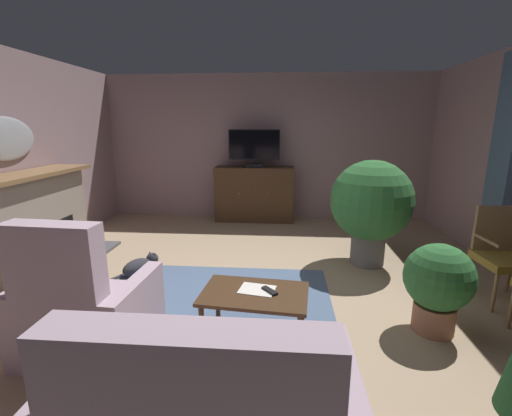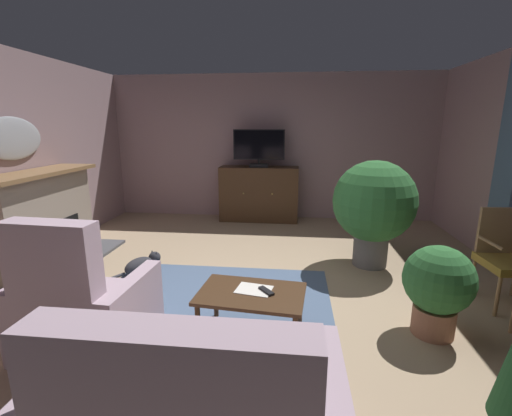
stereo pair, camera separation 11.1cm
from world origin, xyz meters
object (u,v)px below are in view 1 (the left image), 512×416
(armchair_near_window, at_px, (85,312))
(cat, at_px, (140,266))
(folded_newspaper, at_px, (257,290))
(potted_plant_small_fern_corner, at_px, (438,283))
(potted_plant_on_hearth_side, at_px, (371,204))
(tv_cabinet, at_px, (254,195))
(television, at_px, (254,147))
(coffee_table, at_px, (255,297))
(tv_remote, at_px, (270,291))
(fireplace, at_px, (37,222))
(wall_mirror_oval, at_px, (5,139))
(side_chair_far_end, at_px, (503,252))

(armchair_near_window, height_order, cat, armchair_near_window)
(folded_newspaper, relative_size, potted_plant_small_fern_corner, 0.37)
(folded_newspaper, distance_m, potted_plant_on_hearth_side, 2.22)
(tv_cabinet, xyz_separation_m, television, (0.00, -0.05, 0.91))
(coffee_table, bearing_deg, tv_remote, 5.87)
(folded_newspaper, bearing_deg, television, 105.81)
(tv_cabinet, distance_m, coffee_table, 3.83)
(folded_newspaper, bearing_deg, fireplace, 166.37)
(television, bearing_deg, wall_mirror_oval, -140.03)
(armchair_near_window, bearing_deg, wall_mirror_oval, 137.45)
(coffee_table, relative_size, armchair_near_window, 0.82)
(television, distance_m, potted_plant_small_fern_corner, 4.13)
(potted_plant_small_fern_corner, bearing_deg, fireplace, 165.62)
(fireplace, height_order, cat, fireplace)
(tv_remote, distance_m, armchair_near_window, 1.49)
(fireplace, distance_m, potted_plant_on_hearth_side, 4.30)
(potted_plant_small_fern_corner, bearing_deg, cat, 162.61)
(tv_cabinet, xyz_separation_m, armchair_near_window, (-1.01, -4.13, -0.14))
(coffee_table, relative_size, tv_remote, 5.59)
(television, bearing_deg, armchair_near_window, -103.98)
(potted_plant_on_hearth_side, bearing_deg, coffee_table, -127.60)
(television, xyz_separation_m, tv_remote, (0.44, -3.75, -0.97))
(tv_remote, relative_size, potted_plant_on_hearth_side, 0.12)
(folded_newspaper, distance_m, armchair_near_window, 1.40)
(fireplace, xyz_separation_m, wall_mirror_oval, (-0.25, 0.00, 1.05))
(tv_cabinet, distance_m, tv_remote, 3.83)
(wall_mirror_oval, bearing_deg, tv_cabinet, 40.59)
(tv_remote, xyz_separation_m, cat, (-1.66, 1.18, -0.32))
(folded_newspaper, relative_size, potted_plant_on_hearth_side, 0.22)
(tv_cabinet, bearing_deg, cat, -114.85)
(coffee_table, bearing_deg, fireplace, 154.83)
(fireplace, distance_m, potted_plant_small_fern_corner, 4.66)
(fireplace, distance_m, tv_cabinet, 3.57)
(television, bearing_deg, cat, -115.31)
(coffee_table, bearing_deg, television, 94.79)
(coffee_table, bearing_deg, folded_newspaper, 68.62)
(fireplace, bearing_deg, armchair_near_window, -46.68)
(side_chair_far_end, relative_size, potted_plant_small_fern_corner, 1.20)
(fireplace, bearing_deg, tv_remote, -24.04)
(folded_newspaper, height_order, cat, folded_newspaper)
(cat, bearing_deg, coffee_table, -37.96)
(tv_remote, xyz_separation_m, side_chair_far_end, (2.38, 0.87, 0.09))
(coffee_table, height_order, armchair_near_window, armchair_near_window)
(fireplace, bearing_deg, potted_plant_on_hearth_side, 5.25)
(tv_cabinet, xyz_separation_m, side_chair_far_end, (2.83, -2.93, 0.02))
(tv_cabinet, xyz_separation_m, potted_plant_on_hearth_side, (1.68, -2.05, 0.32))
(armchair_near_window, bearing_deg, television, 76.02)
(coffee_table, xyz_separation_m, armchair_near_window, (-1.33, -0.31, -0.02))
(armchair_near_window, distance_m, side_chair_far_end, 4.03)
(armchair_near_window, height_order, side_chair_far_end, armchair_near_window)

